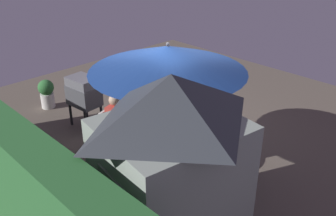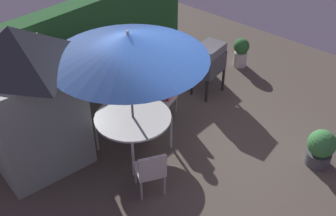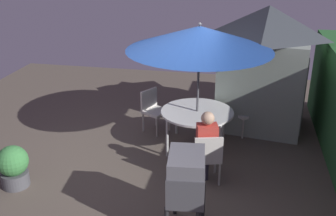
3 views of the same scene
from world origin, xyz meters
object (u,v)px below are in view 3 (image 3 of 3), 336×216
object	(u,v)px
chair_toward_hedge	(153,108)
potted_plant_by_shed	(13,166)
person_in_red	(207,138)
chair_far_side	(248,109)
bbq_grill	(186,177)
patio_umbrella	(199,38)
person_in_blue	(246,98)
garden_shed	(264,67)
chair_near_shed	(207,155)
patio_table	(197,114)

from	to	relation	value
chair_toward_hedge	potted_plant_by_shed	size ratio (longest dim) A/B	1.24
chair_toward_hedge	person_in_red	size ratio (longest dim) A/B	0.71
chair_far_side	potted_plant_by_shed	distance (m)	4.72
chair_toward_hedge	bbq_grill	bearing A→B (deg)	21.08
patio_umbrella	person_in_blue	world-z (taller)	patio_umbrella
garden_shed	chair_toward_hedge	distance (m)	2.52
chair_far_side	person_in_blue	bearing A→B (deg)	-47.57
patio_umbrella	potted_plant_by_shed	world-z (taller)	patio_umbrella
patio_umbrella	chair_near_shed	distance (m)	2.11
patio_table	chair_toward_hedge	bearing A→B (deg)	-120.06
garden_shed	chair_near_shed	world-z (taller)	garden_shed
bbq_grill	chair_far_side	size ratio (longest dim) A/B	1.33
chair_near_shed	person_in_red	distance (m)	0.28
patio_umbrella	person_in_blue	size ratio (longest dim) A/B	2.13
patio_umbrella	person_in_blue	xyz separation A→B (m)	(-0.83, 0.91, -1.41)
potted_plant_by_shed	person_in_blue	xyz separation A→B (m)	(-2.80, 3.69, 0.41)
garden_shed	person_in_blue	distance (m)	0.82
chair_near_shed	person_in_red	bearing A→B (deg)	-164.94
patio_umbrella	patio_table	bearing A→B (deg)	-116.57
chair_toward_hedge	chair_far_side	bearing A→B (deg)	98.62
patio_table	person_in_blue	bearing A→B (deg)	132.43
potted_plant_by_shed	person_in_blue	world-z (taller)	person_in_blue
chair_far_side	person_in_blue	size ratio (longest dim) A/B	0.71
person_in_red	patio_table	bearing A→B (deg)	-164.94
chair_far_side	person_in_red	xyz separation A→B (m)	(2.05, -0.66, 0.26)
patio_umbrella	chair_toward_hedge	size ratio (longest dim) A/B	2.98
patio_umbrella	chair_near_shed	world-z (taller)	patio_umbrella
chair_toward_hedge	patio_umbrella	bearing A→B (deg)	59.94
garden_shed	chair_near_shed	xyz separation A→B (m)	(2.57, -0.91, -0.82)
person_in_red	person_in_blue	distance (m)	2.08
chair_toward_hedge	person_in_blue	world-z (taller)	person_in_blue
garden_shed	bbq_grill	distance (m)	4.00
garden_shed	chair_toward_hedge	bearing A→B (deg)	-71.81
bbq_grill	chair_far_side	xyz separation A→B (m)	(-3.38, 0.80, -0.33)
chair_toward_hedge	person_in_blue	bearing A→B (deg)	97.21
person_in_red	chair_far_side	bearing A→B (deg)	162.09
chair_near_shed	chair_toward_hedge	xyz separation A→B (m)	(-1.83, -1.35, 0.00)
chair_toward_hedge	potted_plant_by_shed	xyz separation A→B (m)	(2.56, -1.77, -0.15)
patio_umbrella	person_in_blue	distance (m)	1.87
person_in_blue	garden_shed	bearing A→B (deg)	145.93
patio_table	bbq_grill	bearing A→B (deg)	3.93
chair_near_shed	patio_umbrella	bearing A→B (deg)	-164.94
garden_shed	person_in_red	world-z (taller)	garden_shed
garden_shed	bbq_grill	xyz separation A→B (m)	(3.82, -1.08, -0.49)
garden_shed	patio_table	world-z (taller)	garden_shed
garden_shed	person_in_red	size ratio (longest dim) A/B	2.08
person_in_blue	person_in_red	bearing A→B (deg)	-16.74
potted_plant_by_shed	garden_shed	bearing A→B (deg)	129.30
patio_table	patio_umbrella	world-z (taller)	patio_umbrella
patio_table	patio_umbrella	bearing A→B (deg)	63.43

